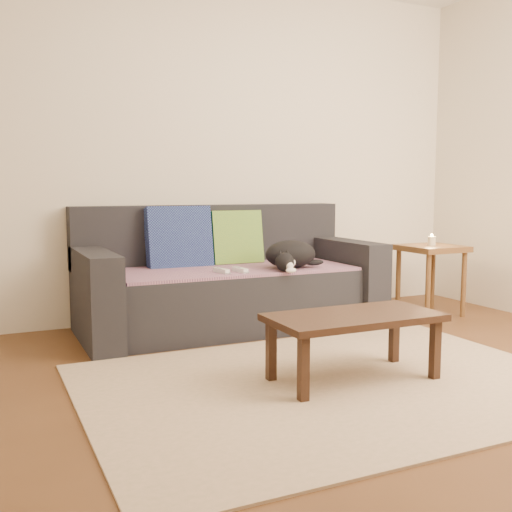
# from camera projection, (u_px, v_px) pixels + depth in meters

# --- Properties ---
(ground) EXTENTS (4.50, 4.50, 0.00)m
(ground) POSITION_uv_depth(u_px,v_px,m) (350.00, 394.00, 2.92)
(ground) COLOR brown
(ground) RESTS_ON ground
(back_wall) EXTENTS (4.50, 0.04, 2.60)m
(back_wall) POSITION_uv_depth(u_px,v_px,m) (206.00, 148.00, 4.57)
(back_wall) COLOR beige
(back_wall) RESTS_ON ground
(sofa) EXTENTS (2.10, 0.94, 0.87)m
(sofa) POSITION_uv_depth(u_px,v_px,m) (228.00, 284.00, 4.30)
(sofa) COLOR #232328
(sofa) RESTS_ON ground
(throw_blanket) EXTENTS (1.66, 0.74, 0.02)m
(throw_blanket) POSITION_uv_depth(u_px,v_px,m) (233.00, 269.00, 4.20)
(throw_blanket) COLOR #4D2D55
(throw_blanket) RESTS_ON sofa
(cushion_navy) EXTENTS (0.47, 0.20, 0.48)m
(cushion_navy) POSITION_uv_depth(u_px,v_px,m) (179.00, 240.00, 4.29)
(cushion_navy) COLOR #101247
(cushion_navy) RESTS_ON throw_blanket
(cushion_green) EXTENTS (0.39, 0.16, 0.40)m
(cushion_green) POSITION_uv_depth(u_px,v_px,m) (236.00, 237.00, 4.47)
(cushion_green) COLOR #0E5B39
(cushion_green) RESTS_ON throw_blanket
(cat) EXTENTS (0.46, 0.42, 0.20)m
(cat) POSITION_uv_depth(u_px,v_px,m) (290.00, 255.00, 4.16)
(cat) COLOR black
(cat) RESTS_ON throw_blanket
(wii_remote_a) EXTENTS (0.06, 0.15, 0.03)m
(wii_remote_a) POSITION_uv_depth(u_px,v_px,m) (221.00, 271.00, 3.94)
(wii_remote_a) COLOR white
(wii_remote_a) RESTS_ON throw_blanket
(wii_remote_b) EXTENTS (0.06, 0.15, 0.03)m
(wii_remote_b) POSITION_uv_depth(u_px,v_px,m) (240.00, 270.00, 3.98)
(wii_remote_b) COLOR white
(wii_remote_b) RESTS_ON throw_blanket
(side_table) EXTENTS (0.44, 0.44, 0.55)m
(side_table) POSITION_uv_depth(u_px,v_px,m) (431.00, 258.00, 4.70)
(side_table) COLOR brown
(side_table) RESTS_ON ground
(candle) EXTENTS (0.06, 0.06, 0.09)m
(candle) POSITION_uv_depth(u_px,v_px,m) (432.00, 241.00, 4.68)
(candle) COLOR beige
(candle) RESTS_ON side_table
(rug) EXTENTS (2.50, 1.80, 0.01)m
(rug) POSITION_uv_depth(u_px,v_px,m) (334.00, 383.00, 3.05)
(rug) COLOR tan
(rug) RESTS_ON ground
(coffee_table) EXTENTS (0.89, 0.44, 0.36)m
(coffee_table) POSITION_uv_depth(u_px,v_px,m) (354.00, 322.00, 3.07)
(coffee_table) COLOR #321913
(coffee_table) RESTS_ON rug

